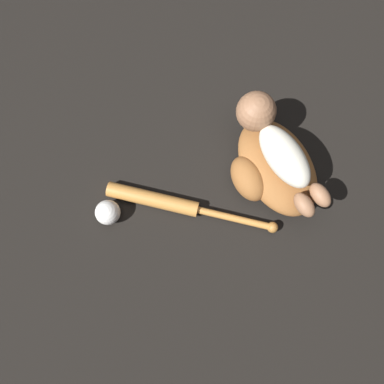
{
  "coord_description": "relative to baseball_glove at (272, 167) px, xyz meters",
  "views": [
    {
      "loc": [
        -0.32,
        0.23,
        1.1
      ],
      "look_at": [
        -0.06,
        0.2,
        0.07
      ],
      "focal_mm": 35.0,
      "sensor_mm": 36.0,
      "label": 1
    }
  ],
  "objects": [
    {
      "name": "ground_plane",
      "position": [
        0.0,
        0.04,
        -0.05
      ],
      "size": [
        6.0,
        6.0,
        0.0
      ],
      "primitive_type": "plane",
      "color": "black"
    },
    {
      "name": "baseball_glove",
      "position": [
        0.0,
        0.0,
        0.0
      ],
      "size": [
        0.37,
        0.31,
        0.09
      ],
      "color": "#935B2D",
      "rests_on": "ground"
    },
    {
      "name": "baby_figure",
      "position": [
        0.05,
        0.01,
        0.09
      ],
      "size": [
        0.37,
        0.24,
        0.11
      ],
      "color": "silver",
      "rests_on": "baseball_glove"
    },
    {
      "name": "baseball_bat",
      "position": [
        -0.08,
        0.31,
        -0.02
      ],
      "size": [
        0.2,
        0.5,
        0.05
      ],
      "color": "#C6843D",
      "rests_on": "ground"
    },
    {
      "name": "baseball",
      "position": [
        -0.09,
        0.49,
        -0.01
      ],
      "size": [
        0.07,
        0.07,
        0.07
      ],
      "color": "white",
      "rests_on": "ground"
    }
  ]
}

